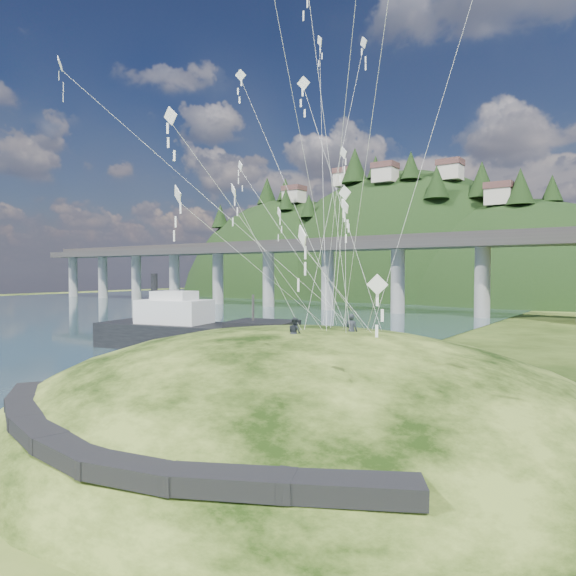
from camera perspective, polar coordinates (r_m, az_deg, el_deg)
The scene contains 10 objects.
ground at distance 32.23m, azimuth -12.40°, elevation -12.69°, with size 320.00×320.00×0.00m, color black.
water at distance 108.26m, azimuth -26.14°, elevation -2.56°, with size 240.00×240.00×0.00m, color #32505D.
grass_hill at distance 29.05m, azimuth 1.88°, elevation -17.39°, with size 36.00×32.00×13.00m.
footpath at distance 20.20m, azimuth -19.18°, elevation -15.54°, with size 22.29×5.84×0.83m.
bridge at distance 103.57m, azimuth 7.07°, elevation 2.80°, with size 160.00×11.00×15.00m.
far_ridge at distance 158.56m, azimuth 10.67°, elevation -3.73°, with size 153.00×70.00×94.50m.
work_barge at distance 53.54m, azimuth -10.15°, elevation -4.70°, with size 23.14×11.09×7.82m.
wooden_dock at distance 39.22m, azimuth -7.19°, elevation -9.39°, with size 13.37×6.83×0.96m.
kite_flyers at distance 26.52m, azimuth 3.55°, elevation -3.09°, with size 2.65×3.30×1.83m.
kite_swarm at distance 27.47m, azimuth 0.62°, elevation 20.71°, with size 19.82×15.55×21.03m.
Camera 1 is at (23.28, -20.76, 8.11)m, focal length 32.00 mm.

